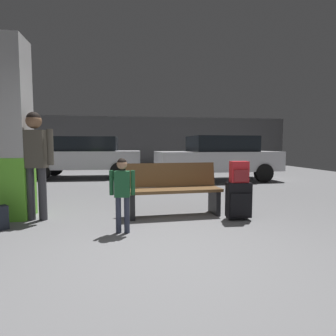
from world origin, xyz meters
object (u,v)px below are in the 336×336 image
(bench, at_px, (173,189))
(backpack_bright, at_px, (239,172))
(adult, at_px, (35,154))
(parked_car_near, at_px, (218,157))
(child, at_px, (122,187))
(parked_car_far, at_px, (86,156))
(structural_pillar, at_px, (10,130))
(suitcase, at_px, (239,200))

(bench, relative_size, backpack_bright, 4.79)
(adult, bearing_deg, parked_car_near, 44.53)
(adult, distance_m, parked_car_near, 6.35)
(child, xyz_separation_m, parked_car_near, (3.15, 5.32, 0.17))
(bench, height_order, backpack_bright, backpack_bright)
(child, relative_size, parked_car_near, 0.25)
(child, distance_m, parked_car_far, 7.01)
(structural_pillar, distance_m, parked_car_near, 6.56)
(bench, xyz_separation_m, parked_car_far, (-2.31, 5.98, 0.36))
(child, xyz_separation_m, parked_car_far, (-1.46, 6.86, 0.17))
(structural_pillar, relative_size, suitcase, 4.80)
(bench, distance_m, child, 1.24)
(child, bearing_deg, adult, 147.53)
(structural_pillar, distance_m, adult, 0.60)
(bench, distance_m, suitcase, 1.10)
(suitcase, xyz_separation_m, parked_car_near, (1.32, 4.91, 0.48))
(suitcase, relative_size, parked_car_far, 0.15)
(suitcase, xyz_separation_m, adult, (-3.21, 0.47, 0.74))
(structural_pillar, bearing_deg, suitcase, -10.24)
(backpack_bright, bearing_deg, child, -167.57)
(structural_pillar, xyz_separation_m, backpack_bright, (3.63, -0.66, -0.67))
(suitcase, distance_m, backpack_bright, 0.45)
(structural_pillar, bearing_deg, parked_car_far, 86.67)
(structural_pillar, bearing_deg, backpack_bright, -10.25)
(bench, bearing_deg, child, -134.04)
(structural_pillar, relative_size, adult, 1.69)
(backpack_bright, height_order, adult, adult)
(bench, xyz_separation_m, adult, (-2.22, -0.01, 0.62))
(bench, relative_size, child, 1.59)
(suitcase, relative_size, adult, 0.35)
(suitcase, distance_m, child, 1.91)
(structural_pillar, distance_m, backpack_bright, 3.75)
(structural_pillar, relative_size, parked_car_near, 0.69)
(structural_pillar, relative_size, bench, 1.78)
(backpack_bright, bearing_deg, bench, 154.24)
(adult, xyz_separation_m, parked_car_near, (4.52, 4.45, -0.26))
(suitcase, height_order, parked_car_near, parked_car_near)
(suitcase, distance_m, parked_car_near, 5.11)
(structural_pillar, xyz_separation_m, parked_car_near, (4.95, 4.26, -0.63))
(child, height_order, adult, adult)
(backpack_bright, bearing_deg, suitcase, 80.60)
(structural_pillar, height_order, parked_car_far, structural_pillar)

